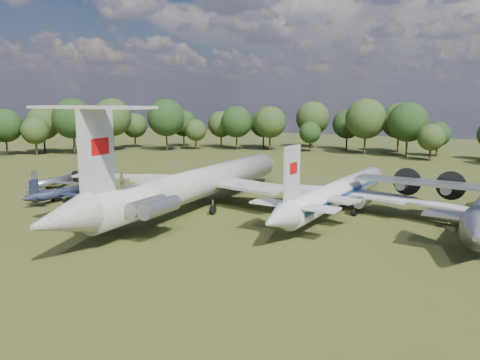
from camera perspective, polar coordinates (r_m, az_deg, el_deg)
The scene contains 6 objects.
ground at distance 68.32m, azimuth -6.29°, elevation -3.21°, with size 300.00×300.00×0.00m, color #263A13.
il62_airliner at distance 66.16m, azimuth -4.90°, elevation -1.07°, with size 45.01×58.51×5.74m, color silver, non-canonical shape.
tu104_jet at distance 65.37m, azimuth 11.95°, elevation -1.97°, with size 33.13×44.17×4.42m, color silver, non-canonical shape.
small_prop_west at distance 76.02m, azimuth -21.12°, elevation -1.72°, with size 10.03×13.68×2.01m, color black, non-canonical shape.
small_prop_northwest at distance 87.38m, azimuth -21.81°, elevation -0.38°, with size 9.59×13.07×1.92m, color #989AA0, non-canonical shape.
person_on_il62 at distance 52.78m, azimuth -14.20°, elevation 0.05°, with size 0.64×0.42×1.76m, color #947C4B.
Camera 1 is at (38.90, -54.06, 15.21)m, focal length 35.00 mm.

